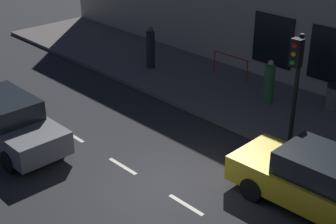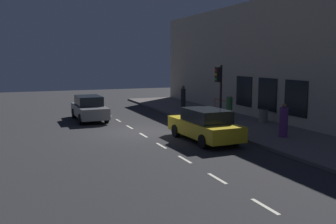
{
  "view_description": "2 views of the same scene",
  "coord_description": "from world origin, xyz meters",
  "px_view_note": "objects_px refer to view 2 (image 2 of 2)",
  "views": [
    {
      "loc": [
        -7.64,
        -8.39,
        7.73
      ],
      "look_at": [
        1.01,
        0.74,
        1.72
      ],
      "focal_mm": 53.61,
      "sensor_mm": 36.0,
      "label": 1
    },
    {
      "loc": [
        -6.05,
        -19.41,
        3.92
      ],
      "look_at": [
        1.22,
        -1.42,
        1.22
      ],
      "focal_mm": 40.33,
      "sensor_mm": 36.0,
      "label": 2
    }
  ],
  "objects_px": {
    "parked_car_0": "(89,108)",
    "pedestrian_0": "(229,108)",
    "traffic_light": "(219,83)",
    "parked_car_1": "(205,125)",
    "pedestrian_1": "(183,98)",
    "pedestrian_2": "(284,122)",
    "trash_bin": "(263,115)"
  },
  "relations": [
    {
      "from": "parked_car_0",
      "to": "pedestrian_0",
      "type": "height_order",
      "value": "pedestrian_0"
    },
    {
      "from": "pedestrian_0",
      "to": "parked_car_0",
      "type": "bearing_deg",
      "value": 75.76
    },
    {
      "from": "traffic_light",
      "to": "parked_car_1",
      "type": "distance_m",
      "value": 3.67
    },
    {
      "from": "pedestrian_1",
      "to": "traffic_light",
      "type": "bearing_deg",
      "value": 132.95
    },
    {
      "from": "parked_car_0",
      "to": "pedestrian_1",
      "type": "xyz_separation_m",
      "value": [
        7.55,
        1.85,
        0.2
      ]
    },
    {
      "from": "pedestrian_1",
      "to": "parked_car_1",
      "type": "bearing_deg",
      "value": 124.22
    },
    {
      "from": "traffic_light",
      "to": "parked_car_1",
      "type": "bearing_deg",
      "value": -131.45
    },
    {
      "from": "traffic_light",
      "to": "pedestrian_2",
      "type": "relative_size",
      "value": 2.1
    },
    {
      "from": "parked_car_1",
      "to": "trash_bin",
      "type": "bearing_deg",
      "value": 24.84
    },
    {
      "from": "pedestrian_1",
      "to": "parked_car_0",
      "type": "bearing_deg",
      "value": 66.85
    },
    {
      "from": "parked_car_0",
      "to": "parked_car_1",
      "type": "relative_size",
      "value": 0.97
    },
    {
      "from": "parked_car_1",
      "to": "pedestrian_1",
      "type": "height_order",
      "value": "pedestrian_1"
    },
    {
      "from": "parked_car_0",
      "to": "pedestrian_1",
      "type": "relative_size",
      "value": 2.5
    },
    {
      "from": "traffic_light",
      "to": "pedestrian_0",
      "type": "xyz_separation_m",
      "value": [
        2.1,
        2.31,
        -1.72
      ]
    },
    {
      "from": "parked_car_1",
      "to": "trash_bin",
      "type": "xyz_separation_m",
      "value": [
        5.42,
        2.77,
        -0.2
      ]
    },
    {
      "from": "parked_car_0",
      "to": "pedestrian_1",
      "type": "bearing_deg",
      "value": -166.5
    },
    {
      "from": "parked_car_1",
      "to": "pedestrian_2",
      "type": "xyz_separation_m",
      "value": [
        3.72,
        -1.2,
        0.11
      ]
    },
    {
      "from": "traffic_light",
      "to": "pedestrian_2",
      "type": "height_order",
      "value": "traffic_light"
    },
    {
      "from": "pedestrian_1",
      "to": "pedestrian_2",
      "type": "height_order",
      "value": "pedestrian_1"
    },
    {
      "from": "parked_car_1",
      "to": "trash_bin",
      "type": "height_order",
      "value": "parked_car_1"
    },
    {
      "from": "parked_car_0",
      "to": "pedestrian_1",
      "type": "distance_m",
      "value": 7.77
    },
    {
      "from": "parked_car_0",
      "to": "pedestrian_0",
      "type": "distance_m",
      "value": 9.07
    },
    {
      "from": "pedestrian_1",
      "to": "pedestrian_2",
      "type": "distance_m",
      "value": 11.56
    },
    {
      "from": "parked_car_0",
      "to": "pedestrian_2",
      "type": "relative_size",
      "value": 2.71
    },
    {
      "from": "parked_car_1",
      "to": "pedestrian_2",
      "type": "relative_size",
      "value": 2.8
    },
    {
      "from": "traffic_light",
      "to": "pedestrian_2",
      "type": "xyz_separation_m",
      "value": [
        1.61,
        -3.59,
        -1.7
      ]
    },
    {
      "from": "parked_car_0",
      "to": "parked_car_1",
      "type": "height_order",
      "value": "same"
    },
    {
      "from": "pedestrian_0",
      "to": "trash_bin",
      "type": "distance_m",
      "value": 2.3
    },
    {
      "from": "pedestrian_2",
      "to": "trash_bin",
      "type": "height_order",
      "value": "pedestrian_2"
    },
    {
      "from": "pedestrian_0",
      "to": "pedestrian_2",
      "type": "bearing_deg",
      "value": -174.21
    },
    {
      "from": "trash_bin",
      "to": "pedestrian_1",
      "type": "bearing_deg",
      "value": 103.99
    },
    {
      "from": "parked_car_0",
      "to": "parked_car_1",
      "type": "bearing_deg",
      "value": 114.97
    }
  ]
}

